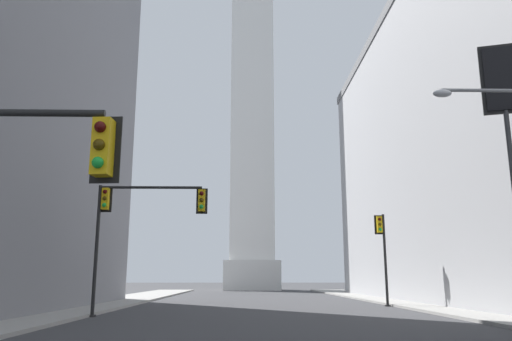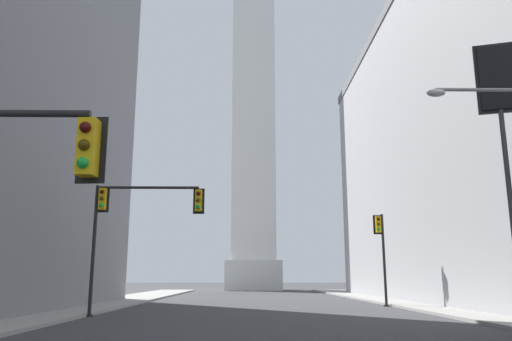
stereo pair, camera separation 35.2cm
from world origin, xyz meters
name	(u,v)px [view 1 (the left image)]	position (x,y,z in m)	size (l,w,h in m)	color
sidewalk_left	(63,311)	(-11.13, 28.23, 0.07)	(5.00, 94.08, 0.15)	gray
sidewalk_right	(464,310)	(11.13, 28.23, 0.07)	(5.00, 94.08, 0.15)	gray
obelisk	(252,108)	(0.00, 78.40, 29.54)	(8.57, 8.57, 61.30)	silver
traffic_light_mid_left	(135,215)	(-6.76, 24.87, 4.98)	(5.68, 0.50, 6.50)	black
traffic_light_mid_right	(383,245)	(8.25, 33.61, 4.04)	(0.78, 0.50, 6.15)	black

